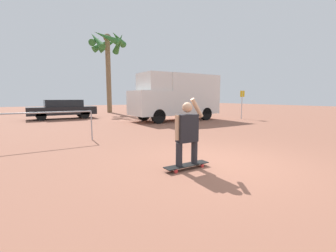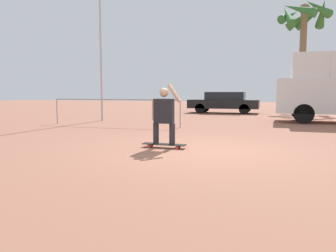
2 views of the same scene
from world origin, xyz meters
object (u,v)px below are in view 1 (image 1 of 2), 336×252
Objects in this scene: skateboard at (187,165)px; camper_van at (177,96)px; street_sign at (242,101)px; palm_tree_near_van at (107,47)px; parked_car_black at (63,109)px; person_skateboarder at (187,130)px.

skateboard is 0.18× the size of camper_van.
skateboard is 12.46m from street_sign.
palm_tree_near_van is at bearing 76.94° from skateboard.
palm_tree_near_van is (-1.37, 10.04, 4.72)m from camper_van.
skateboard is at bearing -145.71° from street_sign.
camper_van is 1.34× the size of parked_car_black.
person_skateboarder is 0.24× the size of camper_van.
palm_tree_near_van is at bearing 76.94° from person_skateboarder.
person_skateboarder is at bearing -145.71° from street_sign.
camper_van reaches higher than skateboard.
palm_tree_near_van is at bearing 43.96° from parked_car_black.
skateboard is 0.77m from person_skateboarder.
street_sign is (10.24, 6.99, 1.23)m from skateboard.
palm_tree_near_van reaches higher than camper_van.
camper_van is at bearing -82.21° from palm_tree_near_van.
person_skateboarder is 10.36m from camper_van.
skateboard is at bearing -0.00° from person_skateboarder.
camper_van is at bearing 56.50° from skateboard.
person_skateboarder is 19.93m from palm_tree_near_van.
palm_tree_near_van is 3.91× the size of street_sign.
person_skateboarder reaches higher than parked_car_black.
person_skateboarder is at bearing -123.51° from camper_van.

